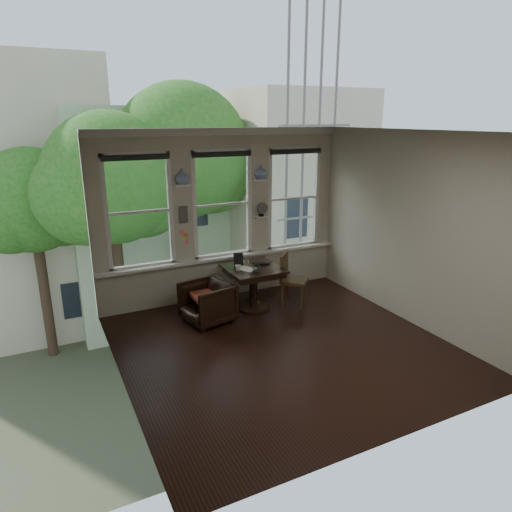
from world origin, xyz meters
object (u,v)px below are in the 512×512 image
side_chair_right (294,280)px  mug (238,268)px  table (253,289)px  armchair_left (207,303)px  laptop (261,264)px

side_chair_right → mug: (-1.01, 0.13, 0.34)m
table → armchair_left: table is taller
side_chair_right → laptop: bearing=113.2°
armchair_left → mug: (0.60, 0.12, 0.46)m
table → laptop: (0.18, 0.07, 0.39)m
side_chair_right → laptop: (-0.54, 0.21, 0.30)m
side_chair_right → mug: size_ratio=9.35×
table → laptop: 0.43m
armchair_left → mug: 0.76m
armchair_left → side_chair_right: bearing=77.9°
laptop → table: bearing=-145.6°
table → armchair_left: 0.90m
table → armchair_left: size_ratio=1.23×
laptop → mug: 0.48m
table → laptop: laptop is taller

